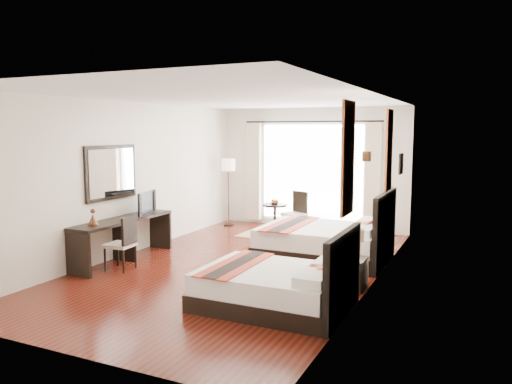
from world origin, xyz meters
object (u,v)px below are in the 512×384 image
at_px(desk_chair, 121,253).
at_px(window_chair, 295,221).
at_px(side_table, 275,218).
at_px(fruit_bowl, 274,203).
at_px(bed_far, 328,241).
at_px(console_desk, 124,240).
at_px(floor_lamp, 228,169).
at_px(television, 143,203).
at_px(bed_near, 278,286).
at_px(table_lamp, 356,237).
at_px(nightstand, 352,273).
at_px(vase, 352,251).

distance_m(desk_chair, window_chair, 4.21).
height_order(side_table, fruit_bowl, fruit_bowl).
xyz_separation_m(bed_far, console_desk, (-3.20, -1.65, 0.06)).
xyz_separation_m(floor_lamp, fruit_bowl, (1.32, -0.28, -0.70)).
height_order(console_desk, television, television).
bearing_deg(floor_lamp, bed_near, -55.35).
relative_size(console_desk, floor_lamp, 1.37).
bearing_deg(window_chair, bed_far, 57.36).
bearing_deg(table_lamp, bed_near, -119.69).
height_order(nightstand, table_lamp, table_lamp).
bearing_deg(desk_chair, bed_near, 164.73).
distance_m(table_lamp, television, 4.04).
bearing_deg(fruit_bowl, bed_far, -44.83).
distance_m(nightstand, table_lamp, 0.53).
height_order(bed_far, nightstand, bed_far).
distance_m(television, side_table, 3.27).
bearing_deg(window_chair, floor_lamp, -76.51).
xyz_separation_m(nightstand, television, (-4.00, 0.37, 0.74)).
bearing_deg(fruit_bowl, side_table, 84.46).
bearing_deg(floor_lamp, side_table, -11.15).
height_order(bed_far, television, bed_far).
bearing_deg(side_table, table_lamp, -50.62).
distance_m(bed_far, console_desk, 3.60).
relative_size(floor_lamp, side_table, 2.54).
bearing_deg(floor_lamp, console_desk, -91.60).
xyz_separation_m(desk_chair, floor_lamp, (-0.24, 4.17, 1.09)).
distance_m(vase, console_desk, 4.04).
bearing_deg(bed_far, television, -160.90).
bearing_deg(desk_chair, window_chair, -117.11).
bearing_deg(bed_far, nightstand, -60.88).
height_order(table_lamp, fruit_bowl, table_lamp).
relative_size(floor_lamp, window_chair, 1.72).
relative_size(bed_far, vase, 14.87).
bearing_deg(floor_lamp, fruit_bowl, -12.03).
bearing_deg(vase, bed_near, -122.83).
height_order(television, fruit_bowl, television).
relative_size(bed_far, console_desk, 1.00).
distance_m(bed_near, console_desk, 3.49).
xyz_separation_m(television, fruit_bowl, (1.40, 2.86, -0.30)).
relative_size(side_table, window_chair, 0.68).
height_order(floor_lamp, fruit_bowl, floor_lamp).
bearing_deg(television, nightstand, -108.62).
distance_m(bed_far, television, 3.42).
bearing_deg(fruit_bowl, desk_chair, -105.55).
height_order(vase, fruit_bowl, fruit_bowl).
height_order(bed_near, floor_lamp, floor_lamp).
relative_size(bed_near, television, 2.63).
xyz_separation_m(bed_far, floor_lamp, (-3.09, 2.05, 1.04)).
relative_size(nightstand, television, 0.64).
distance_m(vase, floor_lamp, 5.40).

